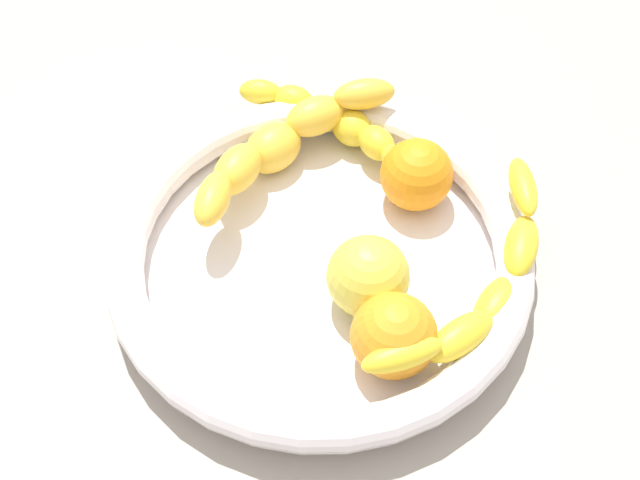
{
  "coord_description": "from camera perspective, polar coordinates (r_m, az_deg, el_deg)",
  "views": [
    {
      "loc": [
        40.17,
        -4.66,
        60.3
      ],
      "look_at": [
        0.0,
        0.0,
        7.55
      ],
      "focal_mm": 45.9,
      "sensor_mm": 36.0,
      "label": 1
    }
  ],
  "objects": [
    {
      "name": "orange_front",
      "position": [
        0.61,
        5.16,
        -6.66
      ],
      "size": [
        6.59,
        6.59,
        6.59
      ],
      "primitive_type": "sphere",
      "color": "orange",
      "rests_on": "fruit_bowl"
    },
    {
      "name": "banana_draped_right",
      "position": [
        0.77,
        0.98,
        8.23
      ],
      "size": [
        14.37,
        15.32,
        3.69
      ],
      "color": "yellow",
      "rests_on": "fruit_bowl"
    },
    {
      "name": "banana_arching_top",
      "position": [
        0.65,
        11.59,
        -3.29
      ],
      "size": [
        19.45,
        17.36,
        5.58
      ],
      "color": "yellow",
      "rests_on": "fruit_bowl"
    },
    {
      "name": "apple_yellow",
      "position": [
        0.64,
        3.37,
        -2.55
      ],
      "size": [
        6.62,
        6.62,
        6.62
      ],
      "primitive_type": "sphere",
      "color": "#D4C944",
      "rests_on": "fruit_bowl"
    },
    {
      "name": "orange_mid_left",
      "position": [
        0.71,
        6.74,
        4.54
      ],
      "size": [
        6.35,
        6.35,
        6.35
      ],
      "primitive_type": "sphere",
      "color": "orange",
      "rests_on": "fruit_bowl"
    },
    {
      "name": "fruit_bowl",
      "position": [
        0.68,
        0.0,
        -1.09
      ],
      "size": [
        35.29,
        35.29,
        4.71
      ],
      "color": "white",
      "rests_on": "kitchen_counter"
    },
    {
      "name": "banana_draped_left",
      "position": [
        0.73,
        -2.81,
        6.69
      ],
      "size": [
        15.75,
        19.33,
        6.11
      ],
      "color": "yellow",
      "rests_on": "fruit_bowl"
    },
    {
      "name": "kitchen_counter",
      "position": [
        0.71,
        0.0,
        -2.96
      ],
      "size": [
        120.0,
        120.0,
        3.0
      ],
      "primitive_type": "cube",
      "color": "#9F988F",
      "rests_on": "ground"
    }
  ]
}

